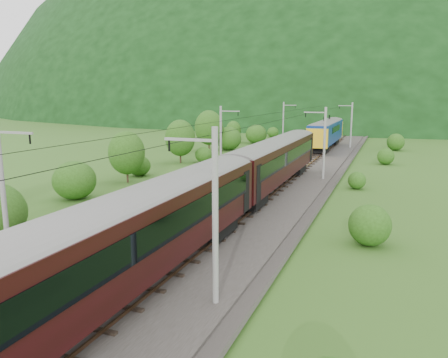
% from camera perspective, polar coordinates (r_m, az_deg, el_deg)
% --- Properties ---
extents(ground, '(600.00, 600.00, 0.00)m').
position_cam_1_polar(ground, '(23.68, -15.53, -13.45)').
color(ground, '#34591B').
rests_on(ground, ground).
extents(railbed, '(14.00, 220.00, 0.30)m').
position_cam_1_polar(railbed, '(31.63, -4.66, -6.51)').
color(railbed, '#38332D').
rests_on(railbed, ground).
extents(track_left, '(2.40, 220.00, 0.27)m').
position_cam_1_polar(track_left, '(32.64, -8.49, -5.64)').
color(track_left, brown).
rests_on(track_left, railbed).
extents(track_right, '(2.40, 220.00, 0.27)m').
position_cam_1_polar(track_right, '(30.63, -0.60, -6.63)').
color(track_right, brown).
rests_on(track_right, railbed).
extents(catenary_left, '(2.54, 192.28, 8.00)m').
position_cam_1_polar(catenary_left, '(53.04, -0.35, 5.41)').
color(catenary_left, gray).
rests_on(catenary_left, railbed).
extents(catenary_right, '(2.54, 192.28, 8.00)m').
position_cam_1_polar(catenary_right, '(49.89, 12.90, 4.79)').
color(catenary_right, gray).
rests_on(catenary_right, railbed).
extents(overhead_wires, '(4.83, 198.00, 0.03)m').
position_cam_1_polar(overhead_wires, '(30.28, -4.87, 6.14)').
color(overhead_wires, black).
rests_on(overhead_wires, ground).
extents(mountain_main, '(504.00, 360.00, 244.00)m').
position_cam_1_polar(mountain_main, '(277.60, 18.63, 8.41)').
color(mountain_main, black).
rests_on(mountain_main, ground).
extents(mountain_ridge, '(336.00, 280.00, 132.00)m').
position_cam_1_polar(mountain_ridge, '(344.10, -1.64, 9.35)').
color(mountain_ridge, black).
rests_on(mountain_ridge, ground).
extents(train, '(3.34, 133.10, 5.82)m').
position_cam_1_polar(train, '(21.07, -10.77, -5.02)').
color(train, black).
rests_on(train, ground).
extents(hazard_post_near, '(0.16, 0.16, 1.51)m').
position_cam_1_polar(hazard_post_near, '(58.63, 7.26, 2.46)').
color(hazard_post_near, red).
rests_on(hazard_post_near, railbed).
extents(hazard_post_far, '(0.16, 0.16, 1.55)m').
position_cam_1_polar(hazard_post_far, '(42.04, 2.35, -0.79)').
color(hazard_post_far, red).
rests_on(hazard_post_far, railbed).
extents(signal, '(0.23, 0.23, 2.11)m').
position_cam_1_polar(signal, '(58.15, 3.58, 2.95)').
color(signal, black).
rests_on(signal, railbed).
extents(vegetation_left, '(13.16, 144.53, 7.04)m').
position_cam_1_polar(vegetation_left, '(47.91, -13.81, 2.23)').
color(vegetation_left, '#244913').
rests_on(vegetation_left, ground).
extents(vegetation_right, '(6.48, 105.16, 2.99)m').
position_cam_1_polar(vegetation_right, '(26.04, 18.01, -8.27)').
color(vegetation_right, '#244913').
rests_on(vegetation_right, ground).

